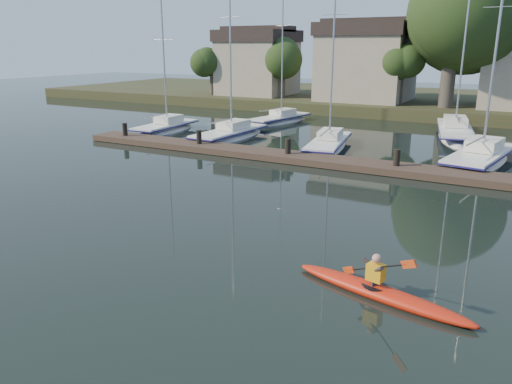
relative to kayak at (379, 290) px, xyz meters
The scene contains 10 objects.
ground 5.86m from the kayak, behind, with size 160.00×160.00×0.00m, color black.
kayak is the anchor object (origin of this frame).
dock 14.39m from the kayak, 113.78° to the left, with size 34.00×2.00×1.80m.
sailboat_0 27.21m from the kayak, 140.02° to the left, with size 2.34×7.30×11.45m.
sailboat_1 23.01m from the kayak, 131.22° to the left, with size 2.34×8.43×13.68m.
sailboat_2 19.12m from the kayak, 114.72° to the left, with size 3.33×8.39×13.55m.
sailboat_3 17.40m from the kayak, 87.66° to the left, with size 3.66×8.90×13.94m.
sailboat_5 29.95m from the kayak, 121.05° to the left, with size 3.24×8.16×13.17m.
sailboat_6 25.85m from the kayak, 93.92° to the left, with size 4.22×10.90×16.97m.
shore 39.79m from the kayak, 96.06° to the left, with size 90.00×25.25×12.75m.
Camera 1 is at (8.57, -10.71, 6.17)m, focal length 35.00 mm.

